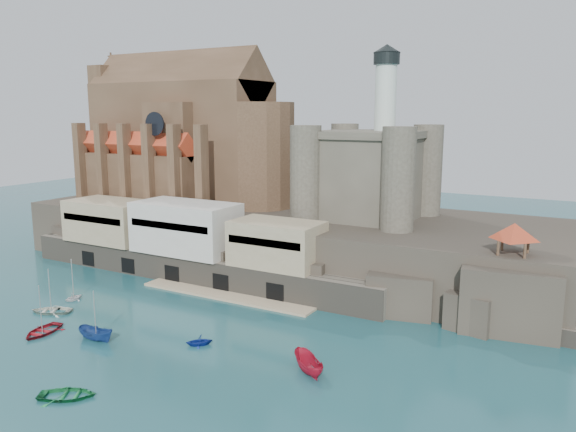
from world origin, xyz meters
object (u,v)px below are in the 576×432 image
(pavilion, at_px, (514,234))
(boat_2, at_px, (96,340))
(church, at_px, (188,142))
(boat_0, at_px, (43,333))
(castle_keep, at_px, (369,170))

(pavilion, bearing_deg, boat_2, -146.17)
(church, bearing_deg, pavilion, -13.48)
(pavilion, xyz_separation_m, boat_0, (-52.07, -31.59, -12.73))
(church, distance_m, pavilion, 68.65)
(boat_0, distance_m, boat_2, 7.99)
(castle_keep, relative_size, boat_2, 5.45)
(church, height_order, boat_0, church)
(pavilion, bearing_deg, castle_keep, 149.82)
(boat_0, relative_size, boat_2, 1.10)
(castle_keep, relative_size, boat_0, 4.97)
(church, xyz_separation_m, pavilion, (66.13, -15.85, -9.40))
(church, relative_size, boat_2, 8.74)
(pavilion, height_order, boat_2, pavilion)
(castle_keep, relative_size, pavilion, 4.58)
(castle_keep, bearing_deg, boat_0, -119.26)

